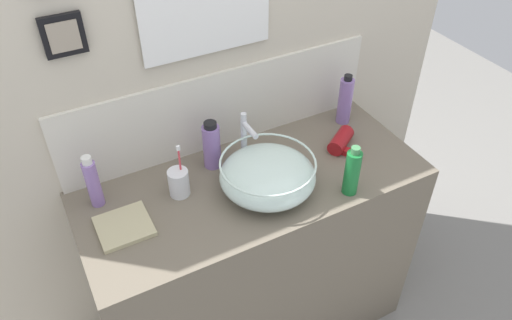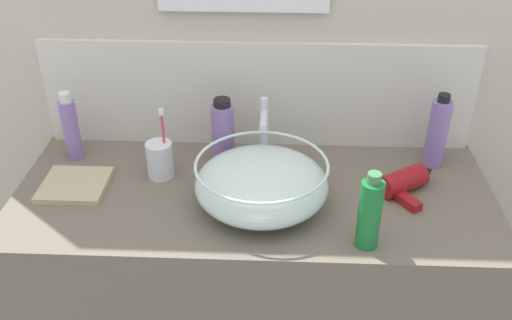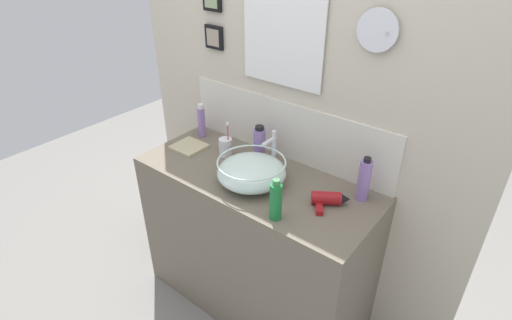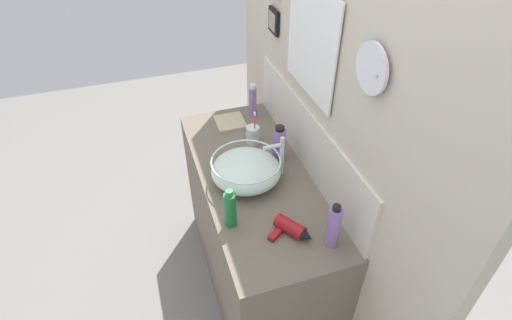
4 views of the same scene
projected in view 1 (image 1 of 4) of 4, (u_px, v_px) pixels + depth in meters
name	position (u px, v px, depth m)	size (l,w,h in m)	color
vanity_counter	(255.00, 261.00, 2.09)	(1.27, 0.54, 0.90)	#6B6051
back_panel	(216.00, 83.00, 1.84)	(2.04, 0.10, 2.31)	beige
glass_bowl_sink	(268.00, 175.00, 1.73)	(0.34, 0.34, 0.13)	silver
faucet	(245.00, 136.00, 1.81)	(0.02, 0.11, 0.21)	silver
hair_drier	(343.00, 139.00, 1.95)	(0.18, 0.19, 0.06)	maroon
toothbrush_cup	(179.00, 182.00, 1.72)	(0.07, 0.07, 0.20)	silver
soap_dispenser	(93.00, 182.00, 1.66)	(0.05, 0.05, 0.21)	#8C6BB2
lotion_bottle	(352.00, 172.00, 1.71)	(0.05, 0.05, 0.20)	#197233
spray_bottle	(345.00, 100.00, 2.03)	(0.06, 0.06, 0.22)	#8C6BB2
shampoo_bottle	(212.00, 145.00, 1.82)	(0.07, 0.07, 0.19)	#8C6BB2
hand_towel	(124.00, 226.00, 1.63)	(0.17, 0.17, 0.02)	tan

